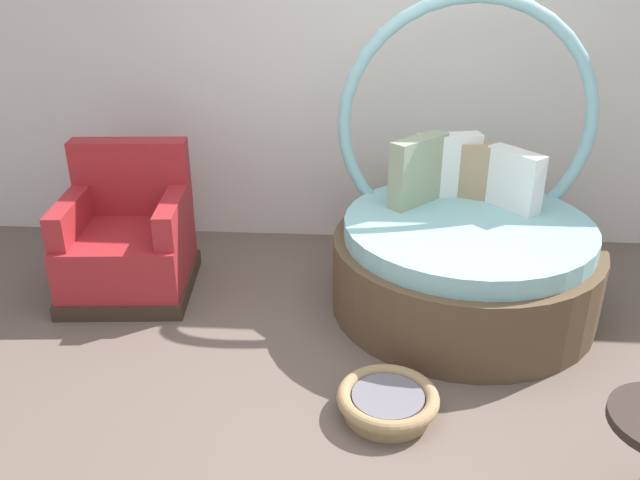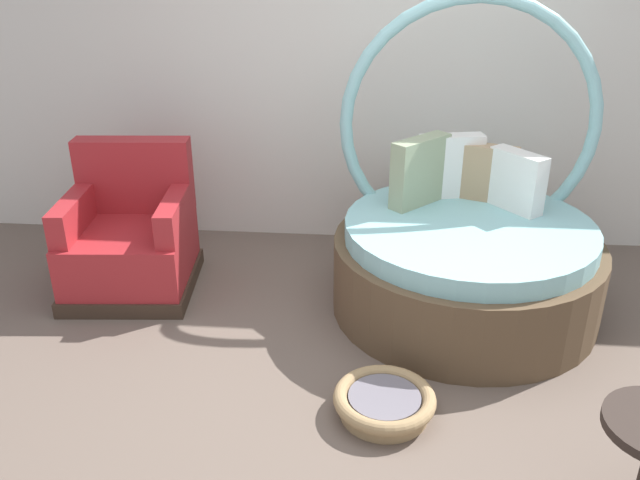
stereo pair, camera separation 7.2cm
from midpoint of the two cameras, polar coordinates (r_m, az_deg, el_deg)
ground_plane at (r=3.51m, az=3.47°, el=-13.89°), size 8.00×8.00×0.02m
back_wall at (r=4.89m, az=4.64°, el=14.67°), size 8.00×0.12×2.61m
round_daybed at (r=4.24m, az=12.83°, el=-0.56°), size 1.63×1.63×1.87m
red_armchair at (r=4.54m, az=-15.42°, el=-0.01°), size 0.86×0.86×0.94m
pet_basket at (r=3.40m, az=6.14°, el=-13.63°), size 0.51×0.51×0.13m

